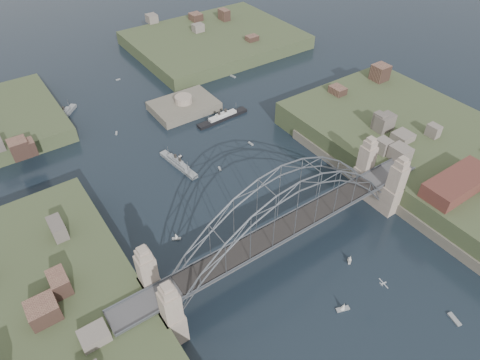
% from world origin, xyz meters
% --- Properties ---
extents(ground, '(500.00, 500.00, 0.00)m').
position_xyz_m(ground, '(0.00, 0.00, 0.00)').
color(ground, black).
rests_on(ground, ground).
extents(bridge, '(84.00, 13.80, 24.60)m').
position_xyz_m(bridge, '(0.00, 0.00, 12.32)').
color(bridge, '#4A494C').
rests_on(bridge, ground).
extents(shore_east, '(50.50, 90.00, 12.00)m').
position_xyz_m(shore_east, '(57.32, 0.00, 1.97)').
color(shore_east, '#394527').
rests_on(shore_east, ground).
extents(headland_ne, '(70.00, 55.00, 9.50)m').
position_xyz_m(headland_ne, '(50.00, 110.00, 0.75)').
color(headland_ne, '#394527').
rests_on(headland_ne, ground).
extents(fort_island, '(22.00, 16.00, 9.40)m').
position_xyz_m(fort_island, '(12.00, 70.00, -0.34)').
color(fort_island, '#5C5749').
rests_on(fort_island, ground).
extents(wharf_shed, '(20.00, 8.00, 4.00)m').
position_xyz_m(wharf_shed, '(44.00, -14.00, 10.00)').
color(wharf_shed, '#592D26').
rests_on(wharf_shed, shore_east).
extents(naval_cruiser_near, '(4.36, 16.39, 4.87)m').
position_xyz_m(naval_cruiser_near, '(-4.91, 43.17, 0.76)').
color(naval_cruiser_near, gray).
rests_on(naval_cruiser_near, ground).
extents(naval_cruiser_far, '(12.04, 12.34, 5.11)m').
position_xyz_m(naval_cruiser_far, '(-24.75, 89.00, 0.80)').
color(naval_cruiser_far, gray).
rests_on(naval_cruiser_far, ground).
extents(ocean_liner, '(19.48, 3.53, 4.76)m').
position_xyz_m(ocean_liner, '(19.77, 57.06, 0.74)').
color(ocean_liner, black).
rests_on(ocean_liner, ground).
extents(aeroplane, '(1.50, 2.74, 0.40)m').
position_xyz_m(aeroplane, '(7.76, -22.31, 6.77)').
color(aeroplane, silver).
extents(small_boat_a, '(2.27, 1.85, 2.38)m').
position_xyz_m(small_boat_a, '(-19.10, 18.04, 0.89)').
color(small_boat_a, silver).
rests_on(small_boat_a, ground).
extents(small_boat_b, '(1.14, 1.95, 0.45)m').
position_xyz_m(small_boat_b, '(4.38, 34.88, 0.15)').
color(small_boat_b, silver).
rests_on(small_boat_b, ground).
extents(small_boat_c, '(3.10, 1.87, 2.38)m').
position_xyz_m(small_boat_c, '(0.56, -19.47, 0.76)').
color(small_boat_c, silver).
rests_on(small_boat_c, ground).
extents(small_boat_d, '(0.81, 2.15, 0.45)m').
position_xyz_m(small_boat_d, '(19.28, 39.84, 0.15)').
color(small_boat_d, silver).
rests_on(small_boat_d, ground).
extents(small_boat_e, '(2.22, 4.03, 2.38)m').
position_xyz_m(small_boat_e, '(-32.72, 49.74, 0.63)').
color(small_boat_e, silver).
rests_on(small_boat_e, ground).
extents(small_boat_f, '(1.68, 0.88, 1.43)m').
position_xyz_m(small_boat_f, '(-2.62, 46.46, 0.30)').
color(small_boat_f, silver).
rests_on(small_boat_f, ground).
extents(small_boat_g, '(1.83, 3.37, 0.45)m').
position_xyz_m(small_boat_g, '(17.93, -34.43, 0.15)').
color(small_boat_g, silver).
rests_on(small_boat_g, ground).
extents(small_boat_h, '(1.37, 2.00, 0.45)m').
position_xyz_m(small_boat_h, '(-13.56, 69.75, 0.15)').
color(small_boat_h, silver).
rests_on(small_boat_h, ground).
extents(small_boat_i, '(2.45, 1.14, 0.45)m').
position_xyz_m(small_boat_i, '(34.36, 19.27, 0.15)').
color(small_boat_i, silver).
rests_on(small_boat_i, ground).
extents(small_boat_k, '(1.74, 0.58, 0.45)m').
position_xyz_m(small_boat_k, '(1.27, 104.39, 0.15)').
color(small_boat_k, silver).
rests_on(small_boat_k, ground).
extents(small_boat_l, '(2.57, 1.49, 0.45)m').
position_xyz_m(small_boat_l, '(-42.00, 26.43, 0.15)').
color(small_boat_l, silver).
rests_on(small_boat_l, ground).
extents(small_boat_m, '(1.69, 1.69, 2.38)m').
position_xyz_m(small_boat_m, '(11.03, -11.20, 0.98)').
color(small_boat_m, silver).
rests_on(small_boat_m, ground).
extents(small_boat_n, '(1.46, 2.83, 0.45)m').
position_xyz_m(small_boat_n, '(40.06, 80.84, 0.15)').
color(small_boat_n, silver).
rests_on(small_boat_n, ground).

